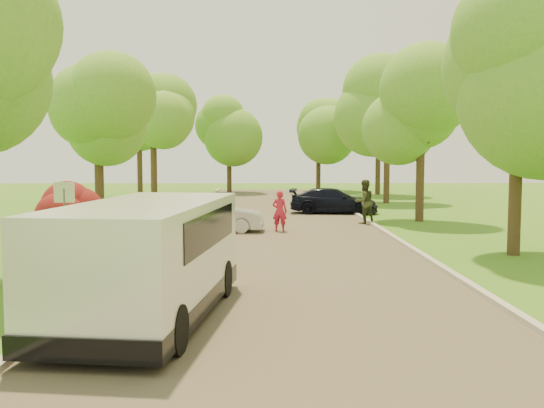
{
  "coord_description": "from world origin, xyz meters",
  "views": [
    {
      "loc": [
        -0.49,
        -12.27,
        2.9
      ],
      "look_at": [
        -0.17,
        7.42,
        1.3
      ],
      "focal_mm": 40.0,
      "sensor_mm": 36.0,
      "label": 1
    }
  ],
  "objects": [
    {
      "name": "tree_bg_c",
      "position": [
        -2.79,
        34.0,
        5.02
      ],
      "size": [
        4.92,
        4.8,
        7.33
      ],
      "color": "#382619",
      "rests_on": "ground"
    },
    {
      "name": "red_shrub",
      "position": [
        -6.3,
        5.5,
        1.1
      ],
      "size": [
        1.7,
        1.7,
        1.95
      ],
      "color": "#382619",
      "rests_on": "ground"
    },
    {
      "name": "road",
      "position": [
        0.0,
        8.0,
        0.01
      ],
      "size": [
        8.0,
        60.0,
        0.01
      ],
      "primitive_type": "cube",
      "color": "#4C4438",
      "rests_on": "ground"
    },
    {
      "name": "minivan",
      "position": [
        -2.49,
        -1.71,
        1.1
      ],
      "size": [
        2.89,
        5.82,
        2.08
      ],
      "rotation": [
        0.0,
        0.0,
        -0.13
      ],
      "color": "white",
      "rests_on": "ground"
    },
    {
      "name": "skateboarder",
      "position": [
        -2.2,
        7.25,
        0.88
      ],
      "size": [
        1.08,
        0.72,
        1.55
      ],
      "primitive_type": "imported",
      "rotation": [
        0.0,
        0.0,
        3.29
      ],
      "color": "gray",
      "rests_on": "longboard"
    },
    {
      "name": "dark_sedan",
      "position": [
        3.05,
        17.52,
        0.63
      ],
      "size": [
        4.52,
        2.27,
        1.26
      ],
      "primitive_type": "imported",
      "rotation": [
        0.0,
        0.0,
        1.45
      ],
      "color": "black",
      "rests_on": "ground"
    },
    {
      "name": "curb_right",
      "position": [
        4.05,
        8.0,
        0.06
      ],
      "size": [
        0.18,
        60.0,
        0.12
      ],
      "primitive_type": "cube",
      "color": "#B2AD9E",
      "rests_on": "ground"
    },
    {
      "name": "tree_l_midb",
      "position": [
        -6.81,
        12.0,
        4.59
      ],
      "size": [
        4.3,
        4.2,
        6.62
      ],
      "color": "#382619",
      "rests_on": "ground"
    },
    {
      "name": "tree_bg_a",
      "position": [
        -8.78,
        30.0,
        5.31
      ],
      "size": [
        5.12,
        5.0,
        7.72
      ],
      "color": "#382619",
      "rests_on": "ground"
    },
    {
      "name": "tree_r_mida",
      "position": [
        7.02,
        5.0,
        5.54
      ],
      "size": [
        5.13,
        5.0,
        7.95
      ],
      "color": "#382619",
      "rests_on": "ground"
    },
    {
      "name": "person_olive",
      "position": [
        3.8,
        13.01,
        0.93
      ],
      "size": [
        1.12,
        1.03,
        1.86
      ],
      "primitive_type": "imported",
      "rotation": [
        0.0,
        0.0,
        3.6
      ],
      "color": "#303520",
      "rests_on": "ground"
    },
    {
      "name": "ground",
      "position": [
        0.0,
        0.0,
        0.0
      ],
      "size": [
        100.0,
        100.0,
        0.0
      ],
      "primitive_type": "plane",
      "color": "#4A771C",
      "rests_on": "ground"
    },
    {
      "name": "street_sign",
      "position": [
        -5.8,
        4.0,
        1.56
      ],
      "size": [
        0.55,
        0.06,
        2.17
      ],
      "color": "#59595E",
      "rests_on": "ground"
    },
    {
      "name": "tree_bg_d",
      "position": [
        4.22,
        36.0,
        5.31
      ],
      "size": [
        5.12,
        5.0,
        7.72
      ],
      "color": "#382619",
      "rests_on": "ground"
    },
    {
      "name": "longboard",
      "position": [
        -2.2,
        7.25,
        0.09
      ],
      "size": [
        0.34,
        0.82,
        0.09
      ],
      "rotation": [
        0.0,
        0.0,
        3.29
      ],
      "color": "black",
      "rests_on": "ground"
    },
    {
      "name": "person_striped",
      "position": [
        0.17,
        10.47,
        0.78
      ],
      "size": [
        0.64,
        0.49,
        1.55
      ],
      "primitive_type": "imported",
      "rotation": [
        0.0,
        0.0,
        2.92
      ],
      "color": "#B81B34",
      "rests_on": "ground"
    },
    {
      "name": "tree_bg_b",
      "position": [
        8.22,
        32.0,
        5.54
      ],
      "size": [
        5.12,
        5.0,
        7.95
      ],
      "color": "#382619",
      "rests_on": "ground"
    },
    {
      "name": "tree_r_far",
      "position": [
        7.23,
        24.0,
        5.83
      ],
      "size": [
        5.33,
        5.2,
        8.34
      ],
      "color": "#382619",
      "rests_on": "ground"
    },
    {
      "name": "tree_r_midb",
      "position": [
        6.6,
        14.0,
        4.88
      ],
      "size": [
        4.51,
        4.4,
        7.01
      ],
      "color": "#382619",
      "rests_on": "ground"
    },
    {
      "name": "tree_l_far",
      "position": [
        -6.39,
        22.0,
        5.47
      ],
      "size": [
        4.92,
        4.8,
        7.79
      ],
      "color": "#382619",
      "rests_on": "ground"
    },
    {
      "name": "silver_sedan",
      "position": [
        -2.3,
        10.48,
        0.62
      ],
      "size": [
        3.79,
        1.48,
        1.23
      ],
      "primitive_type": "imported",
      "rotation": [
        0.0,
        0.0,
        1.52
      ],
      "color": "#B9B8BE",
      "rests_on": "ground"
    },
    {
      "name": "curb_left",
      "position": [
        -4.05,
        8.0,
        0.06
      ],
      "size": [
        0.18,
        60.0,
        0.12
      ],
      "primitive_type": "cube",
      "color": "#B2AD9E",
      "rests_on": "ground"
    }
  ]
}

